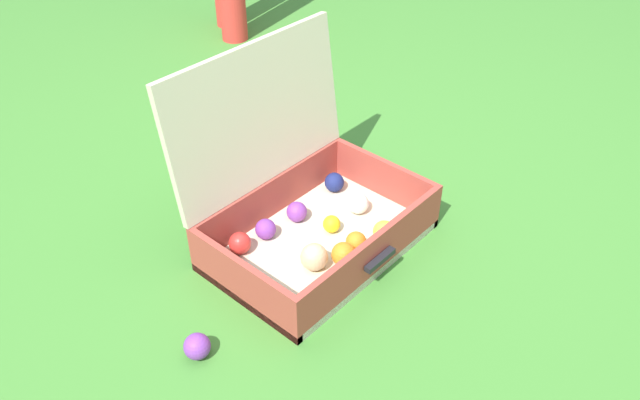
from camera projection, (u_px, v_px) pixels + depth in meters
ground_plane at (312, 226)px, 1.90m from camera, size 16.00×16.00×0.00m
open_suitcase at (305, 205)px, 1.78m from camera, size 0.61×0.49×0.54m
stray_ball_on_grass at (197, 346)px, 1.50m from camera, size 0.06×0.06×0.06m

